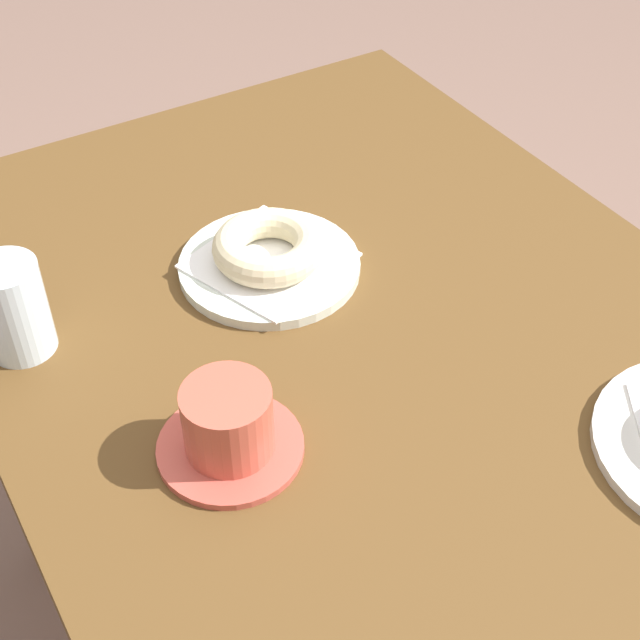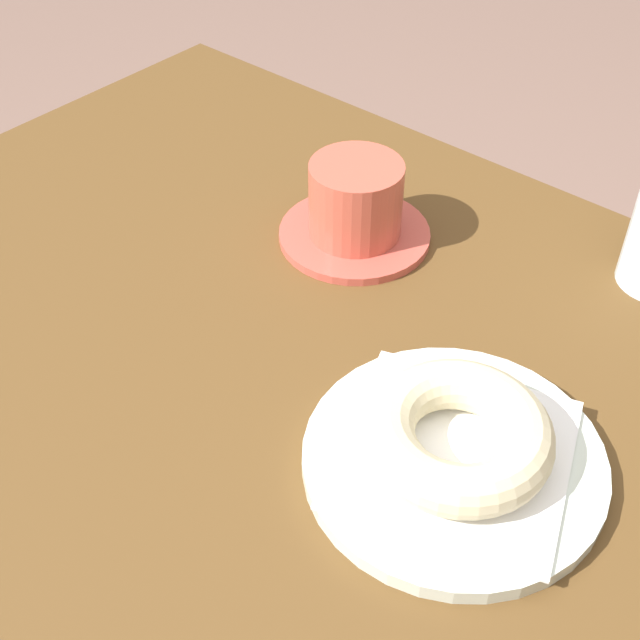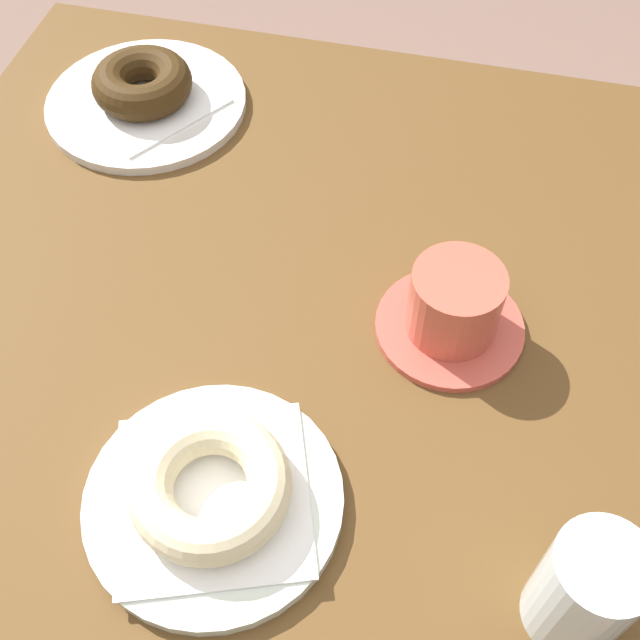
{
  "view_description": "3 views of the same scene",
  "coord_description": "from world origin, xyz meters",
  "px_view_note": "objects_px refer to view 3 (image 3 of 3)",
  "views": [
    {
      "loc": [
        0.61,
        -0.4,
        1.38
      ],
      "look_at": [
        0.02,
        -0.05,
        0.76
      ],
      "focal_mm": 51.43,
      "sensor_mm": 36.0,
      "label": 1
    },
    {
      "loc": [
        -0.27,
        0.3,
        1.19
      ],
      "look_at": [
        0.04,
        -0.07,
        0.75
      ],
      "focal_mm": 47.52,
      "sensor_mm": 36.0,
      "label": 2
    },
    {
      "loc": [
        -0.34,
        -0.18,
        1.33
      ],
      "look_at": [
        0.06,
        -0.08,
        0.76
      ],
      "focal_mm": 45.09,
      "sensor_mm": 36.0,
      "label": 3
    }
  ],
  "objects_px": {
    "plate_sugar_ring": "(214,500)",
    "plate_chocolate_ring": "(146,103)",
    "coffee_cup": "(454,307)",
    "donut_sugar_ring": "(210,486)",
    "water_glass": "(586,590)",
    "donut_chocolate_ring": "(142,83)"
  },
  "relations": [
    {
      "from": "donut_sugar_ring",
      "to": "donut_chocolate_ring",
      "type": "distance_m",
      "value": 0.5
    },
    {
      "from": "donut_chocolate_ring",
      "to": "water_glass",
      "type": "bearing_deg",
      "value": -132.87
    },
    {
      "from": "plate_chocolate_ring",
      "to": "donut_chocolate_ring",
      "type": "relative_size",
      "value": 2.03
    },
    {
      "from": "donut_chocolate_ring",
      "to": "coffee_cup",
      "type": "height_order",
      "value": "coffee_cup"
    },
    {
      "from": "plate_sugar_ring",
      "to": "donut_sugar_ring",
      "type": "relative_size",
      "value": 1.63
    },
    {
      "from": "water_glass",
      "to": "coffee_cup",
      "type": "bearing_deg",
      "value": 27.18
    },
    {
      "from": "donut_sugar_ring",
      "to": "coffee_cup",
      "type": "bearing_deg",
      "value": -36.6
    },
    {
      "from": "water_glass",
      "to": "coffee_cup",
      "type": "xyz_separation_m",
      "value": [
        0.23,
        0.12,
        -0.02
      ]
    },
    {
      "from": "donut_sugar_ring",
      "to": "coffee_cup",
      "type": "height_order",
      "value": "coffee_cup"
    },
    {
      "from": "coffee_cup",
      "to": "donut_chocolate_ring",
      "type": "bearing_deg",
      "value": 58.67
    },
    {
      "from": "donut_chocolate_ring",
      "to": "coffee_cup",
      "type": "xyz_separation_m",
      "value": [
        -0.23,
        -0.38,
        0.0
      ]
    },
    {
      "from": "coffee_cup",
      "to": "donut_sugar_ring",
      "type": "bearing_deg",
      "value": 143.4
    },
    {
      "from": "donut_chocolate_ring",
      "to": "plate_sugar_ring",
      "type": "bearing_deg",
      "value": -153.15
    },
    {
      "from": "donut_sugar_ring",
      "to": "plate_chocolate_ring",
      "type": "distance_m",
      "value": 0.5
    },
    {
      "from": "plate_sugar_ring",
      "to": "coffee_cup",
      "type": "distance_m",
      "value": 0.27
    },
    {
      "from": "plate_chocolate_ring",
      "to": "donut_chocolate_ring",
      "type": "height_order",
      "value": "donut_chocolate_ring"
    },
    {
      "from": "water_glass",
      "to": "plate_chocolate_ring",
      "type": "bearing_deg",
      "value": 47.13
    },
    {
      "from": "plate_chocolate_ring",
      "to": "coffee_cup",
      "type": "relative_size",
      "value": 1.67
    },
    {
      "from": "donut_chocolate_ring",
      "to": "water_glass",
      "type": "xyz_separation_m",
      "value": [
        -0.47,
        -0.5,
        0.02
      ]
    },
    {
      "from": "donut_sugar_ring",
      "to": "coffee_cup",
      "type": "relative_size",
      "value": 0.93
    },
    {
      "from": "donut_chocolate_ring",
      "to": "coffee_cup",
      "type": "distance_m",
      "value": 0.45
    },
    {
      "from": "plate_sugar_ring",
      "to": "plate_chocolate_ring",
      "type": "height_order",
      "value": "plate_sugar_ring"
    }
  ]
}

